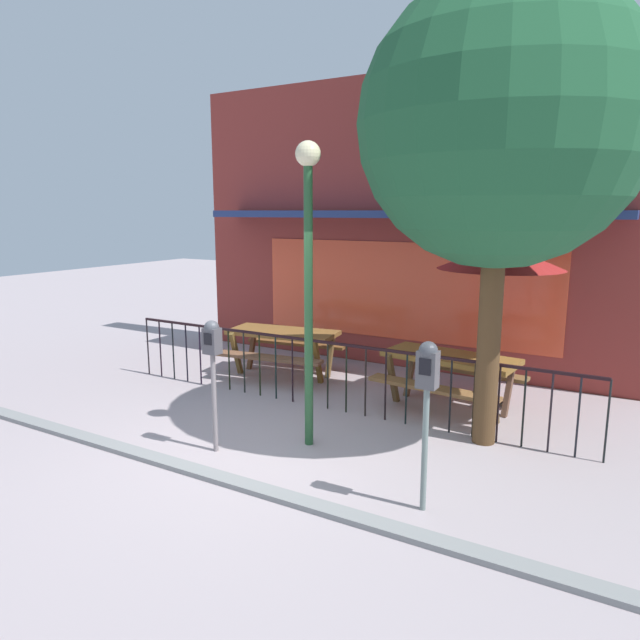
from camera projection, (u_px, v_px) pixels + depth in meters
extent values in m
plane|color=#A4969A|center=(253.00, 453.00, 6.53)|extent=(40.00, 40.00, 0.00)
cube|color=#562B1E|center=(404.00, 363.00, 10.42)|extent=(8.30, 0.54, 0.01)
cube|color=maroon|center=(408.00, 224.00, 9.95)|extent=(8.30, 0.50, 5.00)
cube|color=#E54C2D|center=(401.00, 291.00, 9.95)|extent=(5.40, 0.02, 1.70)
cube|color=navy|center=(394.00, 214.00, 9.39)|extent=(7.06, 0.76, 0.12)
cube|color=black|center=(328.00, 343.00, 7.83)|extent=(6.97, 0.04, 0.04)
cylinder|color=black|center=(148.00, 347.00, 9.64)|extent=(0.02, 0.02, 0.95)
cylinder|color=black|center=(160.00, 349.00, 9.50)|extent=(0.02, 0.02, 0.95)
cylinder|color=black|center=(173.00, 351.00, 9.36)|extent=(0.02, 0.02, 0.95)
cylinder|color=black|center=(187.00, 353.00, 9.21)|extent=(0.02, 0.02, 0.95)
cylinder|color=black|center=(200.00, 355.00, 9.07)|extent=(0.02, 0.02, 0.95)
cylinder|color=black|center=(214.00, 357.00, 8.93)|extent=(0.02, 0.02, 0.95)
cylinder|color=black|center=(229.00, 360.00, 8.78)|extent=(0.02, 0.02, 0.95)
cylinder|color=black|center=(244.00, 362.00, 8.64)|extent=(0.02, 0.02, 0.95)
cylinder|color=black|center=(260.00, 365.00, 8.50)|extent=(0.02, 0.02, 0.95)
cylinder|color=black|center=(276.00, 367.00, 8.35)|extent=(0.02, 0.02, 0.95)
cylinder|color=black|center=(292.00, 370.00, 8.21)|extent=(0.02, 0.02, 0.95)
cylinder|color=black|center=(310.00, 373.00, 8.07)|extent=(0.02, 0.02, 0.95)
cylinder|color=black|center=(328.00, 376.00, 7.92)|extent=(0.02, 0.02, 0.95)
cylinder|color=black|center=(346.00, 379.00, 7.78)|extent=(0.02, 0.02, 0.95)
cylinder|color=black|center=(366.00, 382.00, 7.64)|extent=(0.02, 0.02, 0.95)
cylinder|color=black|center=(386.00, 385.00, 7.49)|extent=(0.02, 0.02, 0.95)
cylinder|color=black|center=(406.00, 389.00, 7.35)|extent=(0.02, 0.02, 0.95)
cylinder|color=black|center=(428.00, 392.00, 7.20)|extent=(0.02, 0.02, 0.95)
cylinder|color=black|center=(450.00, 396.00, 7.06)|extent=(0.02, 0.02, 0.95)
cylinder|color=black|center=(474.00, 400.00, 6.92)|extent=(0.02, 0.02, 0.95)
cylinder|color=black|center=(498.00, 404.00, 6.77)|extent=(0.02, 0.02, 0.95)
cylinder|color=black|center=(524.00, 408.00, 6.63)|extent=(0.02, 0.02, 0.95)
cylinder|color=black|center=(550.00, 412.00, 6.49)|extent=(0.02, 0.02, 0.95)
cylinder|color=black|center=(578.00, 417.00, 6.34)|extent=(0.02, 0.02, 0.95)
cylinder|color=black|center=(607.00, 422.00, 6.20)|extent=(0.02, 0.02, 0.95)
cube|color=brown|center=(283.00, 332.00, 9.49)|extent=(1.89, 1.01, 0.07)
cube|color=brown|center=(268.00, 358.00, 9.04)|extent=(1.82, 0.51, 0.05)
cube|color=brown|center=(297.00, 343.00, 10.05)|extent=(1.82, 0.51, 0.05)
cube|color=brown|center=(236.00, 354.00, 9.57)|extent=(0.12, 0.36, 0.78)
cube|color=brown|center=(252.00, 347.00, 10.08)|extent=(0.12, 0.36, 0.78)
cube|color=brown|center=(318.00, 362.00, 9.03)|extent=(0.12, 0.36, 0.78)
cube|color=brown|center=(330.00, 354.00, 9.54)|extent=(0.12, 0.36, 0.78)
cube|color=brown|center=(450.00, 357.00, 7.87)|extent=(1.87, 0.96, 0.07)
cube|color=brown|center=(432.00, 388.00, 7.49)|extent=(1.82, 0.46, 0.05)
cube|color=brown|center=(465.00, 370.00, 8.36)|extent=(1.82, 0.46, 0.05)
cube|color=brown|center=(393.00, 379.00, 8.15)|extent=(0.11, 0.36, 0.78)
cube|color=brown|center=(411.00, 370.00, 8.59)|extent=(0.11, 0.36, 0.78)
cube|color=brown|center=(494.00, 399.00, 7.28)|extent=(0.11, 0.36, 0.78)
cube|color=brown|center=(509.00, 388.00, 7.72)|extent=(0.11, 0.36, 0.78)
cylinder|color=black|center=(492.00, 401.00, 8.24)|extent=(0.36, 0.36, 0.05)
cylinder|color=beige|center=(497.00, 327.00, 8.04)|extent=(0.04, 0.04, 2.24)
cone|color=#B32524|center=(501.00, 256.00, 7.85)|extent=(1.73, 1.73, 0.35)
cylinder|color=gray|center=(214.00, 403.00, 6.50)|extent=(0.06, 0.06, 1.15)
cube|color=#4B484E|center=(212.00, 341.00, 6.36)|extent=(0.18, 0.14, 0.29)
sphere|color=#42444B|center=(212.00, 328.00, 6.33)|extent=(0.17, 0.17, 0.17)
cube|color=black|center=(208.00, 339.00, 6.29)|extent=(0.11, 0.01, 0.13)
cylinder|color=slate|center=(425.00, 450.00, 5.20)|extent=(0.06, 0.06, 1.18)
cube|color=#514F53|center=(428.00, 369.00, 5.05)|extent=(0.18, 0.14, 0.34)
sphere|color=#43464B|center=(428.00, 351.00, 5.02)|extent=(0.17, 0.17, 0.17)
cube|color=black|center=(425.00, 367.00, 4.98)|extent=(0.11, 0.01, 0.15)
cylinder|color=#52381F|center=(490.00, 328.00, 6.60)|extent=(0.27, 0.27, 2.78)
sphere|color=#205632|center=(501.00, 124.00, 6.18)|extent=(3.13, 3.13, 3.13)
cylinder|color=#25532D|center=(309.00, 311.00, 6.50)|extent=(0.10, 0.10, 3.21)
sphere|color=beige|center=(308.00, 154.00, 6.18)|extent=(0.28, 0.28, 0.28)
cube|color=gray|center=(212.00, 478.00, 5.93)|extent=(11.62, 0.20, 0.11)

